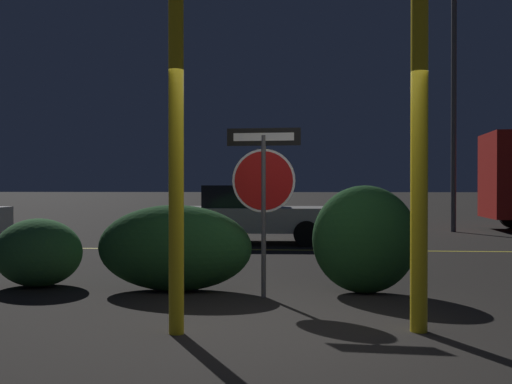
{
  "coord_description": "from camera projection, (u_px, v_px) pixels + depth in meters",
  "views": [
    {
      "loc": [
        -0.02,
        -5.46,
        1.4
      ],
      "look_at": [
        -0.7,
        3.9,
        1.3
      ],
      "focal_mm": 40.0,
      "sensor_mm": 36.0,
      "label": 1
    }
  ],
  "objects": [
    {
      "name": "yellow_pole_left",
      "position": [
        176.0,
        155.0,
        5.38
      ],
      "size": [
        0.14,
        0.14,
        3.4
      ],
      "primitive_type": "cylinder",
      "color": "yellow",
      "rests_on": "ground_plane"
    },
    {
      "name": "stop_sign",
      "position": [
        264.0,
        179.0,
        7.17
      ],
      "size": [
        0.93,
        0.09,
        2.13
      ],
      "rotation": [
        0.0,
        0.0,
        -0.07
      ],
      "color": "#4C4C51",
      "rests_on": "ground_plane"
    },
    {
      "name": "ground_plane",
      "position": [
        299.0,
        332.0,
        5.45
      ],
      "size": [
        260.0,
        260.0,
        0.0
      ],
      "primitive_type": "plane",
      "color": "black"
    },
    {
      "name": "street_lamp",
      "position": [
        454.0,
        76.0,
        17.42
      ],
      "size": [
        0.4,
        0.4,
        7.99
      ],
      "color": "#4C4C51",
      "rests_on": "ground_plane"
    },
    {
      "name": "hedge_bush_1",
      "position": [
        38.0,
        253.0,
        7.93
      ],
      "size": [
        1.22,
        0.98,
        0.95
      ],
      "primitive_type": "ellipsoid",
      "color": "#2D6633",
      "rests_on": "ground_plane"
    },
    {
      "name": "hedge_bush_3",
      "position": [
        365.0,
        239.0,
        7.43
      ],
      "size": [
        1.36,
        0.73,
        1.41
      ],
      "primitive_type": "ellipsoid",
      "color": "#19421E",
      "rests_on": "ground_plane"
    },
    {
      "name": "road_center_stripe",
      "position": [
        298.0,
        250.0,
        12.47
      ],
      "size": [
        39.21,
        0.12,
        0.01
      ],
      "primitive_type": "cube",
      "color": "gold",
      "rests_on": "ground_plane"
    },
    {
      "name": "passing_car_2",
      "position": [
        246.0,
        214.0,
        14.05
      ],
      "size": [
        4.68,
        1.97,
        1.42
      ],
      "rotation": [
        0.0,
        0.0,
        -1.54
      ],
      "color": "silver",
      "rests_on": "ground_plane"
    },
    {
      "name": "hedge_bush_2",
      "position": [
        175.0,
        248.0,
        7.6
      ],
      "size": [
        2.07,
        0.9,
        1.15
      ],
      "primitive_type": "ellipsoid",
      "color": "#1E4C23",
      "rests_on": "ground_plane"
    },
    {
      "name": "yellow_pole_right",
      "position": [
        419.0,
        166.0,
        5.46
      ],
      "size": [
        0.16,
        0.16,
        3.19
      ],
      "primitive_type": "cylinder",
      "color": "yellow",
      "rests_on": "ground_plane"
    }
  ]
}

